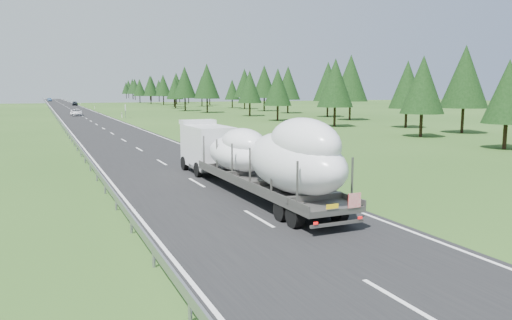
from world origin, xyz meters
name	(u,v)px	position (x,y,z in m)	size (l,w,h in m)	color
ground	(259,219)	(0.00, 0.00, 0.00)	(400.00, 400.00, 0.00)	#274918
road_surface	(79,114)	(0.00, 100.00, 0.01)	(10.00, 400.00, 0.02)	black
guardrail	(53,112)	(-5.30, 99.94, 0.60)	(0.10, 400.00, 0.76)	slate
marker_posts	(87,105)	(6.50, 155.00, 0.54)	(0.13, 350.08, 1.00)	silver
highway_sign	(125,109)	(7.20, 80.00, 1.81)	(0.08, 0.90, 2.60)	slate
tree_line_right	(206,85)	(39.31, 128.18, 6.91)	(27.77, 342.24, 12.37)	black
boat_truck	(256,154)	(1.74, 4.28, 2.17)	(2.96, 18.26, 4.28)	silver
distant_van	(76,112)	(-0.98, 92.10, 0.70)	(2.31, 5.01, 1.39)	white
distant_car_dark	(75,103)	(3.45, 163.80, 0.75)	(1.78, 4.43, 1.51)	black
distant_car_blue	(49,100)	(-3.09, 234.20, 0.78)	(1.65, 4.73, 1.56)	#1A2F49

